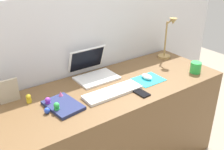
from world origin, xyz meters
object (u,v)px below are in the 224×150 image
object	(u,v)px
toy_figurine_green	(57,107)
notebook_pad	(63,105)
coffee_mug	(196,67)
mouse	(147,77)
toy_figurine_pink	(61,95)
toy_figurine_yellow	(29,98)
picture_frame	(9,91)
toy_figurine_blue	(47,111)
cell_phone	(141,93)
laptop	(92,70)
desk_lamp	(168,39)
keyboard	(113,92)
toy_figurine_purple	(48,102)

from	to	relation	value
toy_figurine_green	notebook_pad	bearing A→B (deg)	31.79
coffee_mug	mouse	bearing A→B (deg)	161.21
toy_figurine_pink	toy_figurine_yellow	distance (m)	0.20
picture_frame	toy_figurine_yellow	bearing A→B (deg)	-39.95
coffee_mug	toy_figurine_blue	distance (m)	1.17
cell_phone	toy_figurine_pink	distance (m)	0.52
cell_phone	toy_figurine_yellow	bearing A→B (deg)	151.32
toy_figurine_yellow	cell_phone	bearing A→B (deg)	-26.30
cell_phone	toy_figurine_green	xyz separation A→B (m)	(-0.55, 0.11, 0.03)
notebook_pad	toy_figurine_green	distance (m)	0.07
picture_frame	toy_figurine_blue	distance (m)	0.30
laptop	desk_lamp	xyz separation A→B (m)	(0.71, -0.07, 0.12)
keyboard	coffee_mug	distance (m)	0.72
toy_figurine_green	toy_figurine_purple	world-z (taller)	toy_figurine_green
toy_figurine_green	toy_figurine_blue	bearing A→B (deg)	157.03
cell_phone	picture_frame	bearing A→B (deg)	149.37
toy_figurine_yellow	coffee_mug	bearing A→B (deg)	-14.70
toy_figurine_blue	laptop	bearing A→B (deg)	29.99
toy_figurine_pink	toy_figurine_green	xyz separation A→B (m)	(-0.09, -0.13, 0.01)
laptop	toy_figurine_pink	bearing A→B (deg)	-153.71
notebook_pad	toy_figurine_blue	xyz separation A→B (m)	(-0.11, -0.01, 0.01)
notebook_pad	keyboard	bearing A→B (deg)	-14.71
toy_figurine_green	picture_frame	bearing A→B (deg)	123.83
laptop	toy_figurine_blue	world-z (taller)	laptop
toy_figurine_pink	keyboard	bearing A→B (deg)	-24.25
toy_figurine_blue	toy_figurine_purple	world-z (taller)	toy_figurine_purple
notebook_pad	toy_figurine_green	size ratio (longest dim) A/B	3.70
toy_figurine_blue	toy_figurine_purple	size ratio (longest dim) A/B	0.66
desk_lamp	notebook_pad	size ratio (longest dim) A/B	1.52
cell_phone	toy_figurine_pink	bearing A→B (deg)	149.53
laptop	toy_figurine_purple	xyz separation A→B (m)	(-0.44, -0.20, -0.02)
keyboard	mouse	world-z (taller)	mouse
picture_frame	toy_figurine_blue	bearing A→B (deg)	-62.31
laptop	toy_figurine_yellow	xyz separation A→B (m)	(-0.52, -0.09, -0.02)
mouse	toy_figurine_yellow	world-z (taller)	toy_figurine_yellow
toy_figurine_blue	coffee_mug	bearing A→B (deg)	-6.62
laptop	cell_phone	size ratio (longest dim) A/B	2.34
toy_figurine_green	desk_lamp	bearing A→B (deg)	11.22
cell_phone	notebook_pad	distance (m)	0.51
mouse	notebook_pad	world-z (taller)	mouse
coffee_mug	toy_figurine_purple	size ratio (longest dim) A/B	1.48
keyboard	toy_figurine_green	distance (m)	0.40
toy_figurine_green	toy_figurine_purple	size ratio (longest dim) A/B	1.13
mouse	toy_figurine_blue	distance (m)	0.77
cell_phone	toy_figurine_green	size ratio (longest dim) A/B	1.97
picture_frame	toy_figurine_pink	world-z (taller)	picture_frame
toy_figurine_pink	toy_figurine_purple	size ratio (longest dim) A/B	0.89
cell_phone	coffee_mug	distance (m)	0.56
laptop	toy_figurine_green	distance (m)	0.52
laptop	coffee_mug	distance (m)	0.79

